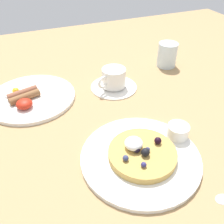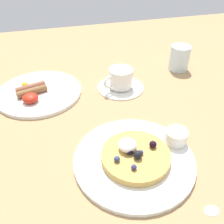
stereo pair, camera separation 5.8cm
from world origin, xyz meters
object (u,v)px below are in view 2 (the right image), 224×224
at_px(coffee_saucer, 121,87).
at_px(water_glass, 180,58).
at_px(pancake_plate, 134,159).
at_px(breakfast_plate, 39,92).
at_px(syrup_ramekin, 176,136).
at_px(coffee_cup, 120,78).

bearing_deg(coffee_saucer, water_glass, 16.31).
bearing_deg(pancake_plate, water_glass, 51.17).
bearing_deg(breakfast_plate, pancake_plate, -60.17).
xyz_separation_m(syrup_ramekin, coffee_cup, (-0.05, 0.27, 0.01)).
bearing_deg(coffee_saucer, coffee_cup, -155.08).
bearing_deg(coffee_cup, water_glass, 16.37).
xyz_separation_m(pancake_plate, water_glass, (0.29, 0.36, 0.04)).
distance_m(coffee_saucer, water_glass, 0.24).
bearing_deg(water_glass, pancake_plate, -128.83).
xyz_separation_m(syrup_ramekin, breakfast_plate, (-0.29, 0.30, -0.02)).
xyz_separation_m(pancake_plate, coffee_saucer, (0.06, 0.29, -0.00)).
relative_size(syrup_ramekin, coffee_saucer, 0.35).
distance_m(syrup_ramekin, coffee_cup, 0.28).
height_order(pancake_plate, breakfast_plate, same).
relative_size(syrup_ramekin, coffee_cup, 0.51).
bearing_deg(breakfast_plate, water_glass, 4.30).
distance_m(coffee_cup, water_glass, 0.24).
xyz_separation_m(coffee_saucer, water_glass, (0.23, 0.07, 0.04)).
bearing_deg(pancake_plate, coffee_saucer, 78.55).
distance_m(breakfast_plate, water_glass, 0.48).
bearing_deg(breakfast_plate, coffee_saucer, -7.35).
xyz_separation_m(breakfast_plate, coffee_cup, (0.24, -0.03, 0.03)).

